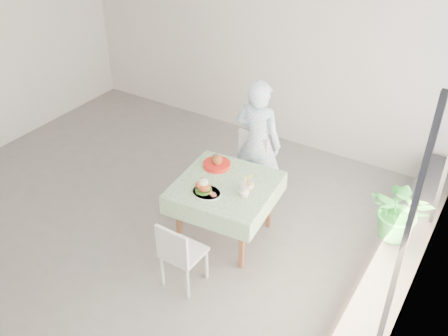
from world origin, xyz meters
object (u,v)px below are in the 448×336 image
Objects in this scene: chair_far at (243,184)px; juice_cup_orange at (250,185)px; main_dish at (205,189)px; diner at (258,143)px; cafe_table at (225,204)px; chair_near at (184,265)px; potted_plant at (401,211)px.

juice_cup_orange is at bearing -55.15° from chair_far.
diner is at bearing 88.49° from main_dish.
cafe_table is 0.87m from chair_near.
diner is at bearing 94.58° from cafe_table.
chair_far is 2.87× the size of main_dish.
cafe_table is at bearing 92.46° from diner.
potted_plant is at bearing 13.33° from cafe_table.
diner is 5.05× the size of main_dish.
chair_near is 1.22× the size of potted_plant.
diner is at bearing 67.91° from chair_far.
chair_far is 1.15× the size of chair_near.
main_dish is (-0.12, 0.59, 0.55)m from chair_near.
cafe_table is 1.71× the size of potted_plant.
diner is 1.10m from main_dish.
juice_cup_orange is 0.36× the size of potted_plant.
main_dish is at bearing -110.74° from cafe_table.
cafe_table is 1.22× the size of chair_far.
chair_near is 0.81m from main_dish.
cafe_table is at bearing 91.41° from chair_near.
cafe_table is 0.43m from main_dish.
main_dish is at bearing -160.11° from potted_plant.
diner reaches higher than chair_near.
juice_cup_orange reaches higher than chair_near.
cafe_table is at bearing -166.67° from potted_plant.
juice_cup_orange is (0.37, 0.31, 0.00)m from main_dish.
potted_plant reaches higher than chair_near.
chair_far is at bearing 65.79° from diner.
chair_near is 2.24m from potted_plant.
chair_far reaches higher than main_dish.
main_dish is (0.05, -0.91, 0.51)m from chair_far.
juice_cup_orange is (0.27, 0.05, 0.34)m from cafe_table.
chair_far is 0.57m from diner.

